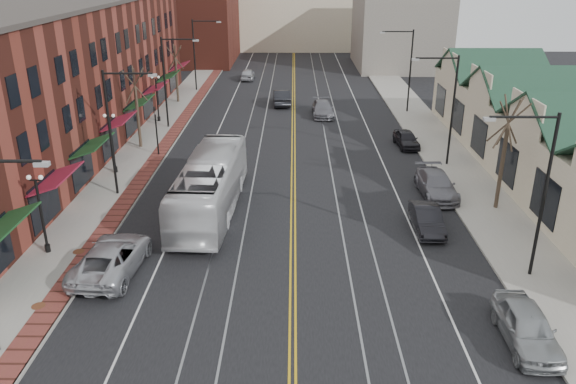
{
  "coord_description": "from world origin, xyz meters",
  "views": [
    {
      "loc": [
        0.0,
        -17.78,
        14.18
      ],
      "look_at": [
        -0.3,
        11.81,
        2.0
      ],
      "focal_mm": 35.0,
      "sensor_mm": 36.0,
      "label": 1
    }
  ],
  "objects_px": {
    "parked_suv": "(112,257)",
    "parked_car_d": "(406,139)",
    "transit_bus": "(210,185)",
    "parked_car_a": "(527,327)",
    "parked_car_b": "(427,219)",
    "parked_car_c": "(436,185)"
  },
  "relations": [
    {
      "from": "parked_car_d",
      "to": "parked_car_a",
      "type": "bearing_deg",
      "value": -94.82
    },
    {
      "from": "parked_car_c",
      "to": "parked_car_d",
      "type": "bearing_deg",
      "value": 88.96
    },
    {
      "from": "transit_bus",
      "to": "parked_suv",
      "type": "relative_size",
      "value": 2.12
    },
    {
      "from": "parked_car_a",
      "to": "parked_car_c",
      "type": "bearing_deg",
      "value": 91.39
    },
    {
      "from": "parked_car_b",
      "to": "parked_car_d",
      "type": "relative_size",
      "value": 1.06
    },
    {
      "from": "transit_bus",
      "to": "parked_car_b",
      "type": "xyz_separation_m",
      "value": [
        12.57,
        -2.45,
        -1.03
      ]
    },
    {
      "from": "parked_suv",
      "to": "parked_car_c",
      "type": "height_order",
      "value": "parked_suv"
    },
    {
      "from": "parked_suv",
      "to": "parked_car_c",
      "type": "bearing_deg",
      "value": -147.03
    },
    {
      "from": "transit_bus",
      "to": "parked_car_d",
      "type": "relative_size",
      "value": 3.13
    },
    {
      "from": "parked_suv",
      "to": "parked_car_d",
      "type": "height_order",
      "value": "parked_suv"
    },
    {
      "from": "parked_suv",
      "to": "parked_car_b",
      "type": "distance_m",
      "value": 17.12
    },
    {
      "from": "parked_suv",
      "to": "parked_car_a",
      "type": "xyz_separation_m",
      "value": [
        18.15,
        -5.38,
        -0.03
      ]
    },
    {
      "from": "transit_bus",
      "to": "parked_car_d",
      "type": "xyz_separation_m",
      "value": [
        14.3,
        13.09,
        -1.05
      ]
    },
    {
      "from": "parked_car_a",
      "to": "parked_car_c",
      "type": "relative_size",
      "value": 0.87
    },
    {
      "from": "parked_car_c",
      "to": "parked_car_b",
      "type": "bearing_deg",
      "value": -109.71
    },
    {
      "from": "parked_car_a",
      "to": "parked_suv",
      "type": "bearing_deg",
      "value": 164.89
    },
    {
      "from": "transit_bus",
      "to": "parked_suv",
      "type": "distance_m",
      "value": 8.3
    },
    {
      "from": "parked_car_a",
      "to": "parked_car_b",
      "type": "relative_size",
      "value": 1.09
    },
    {
      "from": "parked_suv",
      "to": "parked_car_a",
      "type": "bearing_deg",
      "value": 167.74
    },
    {
      "from": "parked_suv",
      "to": "parked_car_a",
      "type": "relative_size",
      "value": 1.28
    },
    {
      "from": "parked_suv",
      "to": "parked_car_a",
      "type": "height_order",
      "value": "parked_suv"
    },
    {
      "from": "parked_car_d",
      "to": "parked_car_c",
      "type": "bearing_deg",
      "value": -94.82
    }
  ]
}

